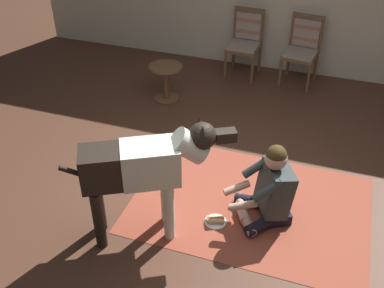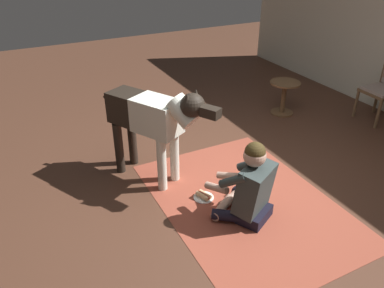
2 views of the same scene
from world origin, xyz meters
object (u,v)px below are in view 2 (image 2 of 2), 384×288
(person_sitting_on_floor, at_px, (249,188))
(large_dog, at_px, (153,118))
(round_side_table, at_px, (284,95))
(hot_dog_on_plate, at_px, (204,196))

(person_sitting_on_floor, bearing_deg, large_dog, -151.39)
(round_side_table, bearing_deg, large_dog, -72.19)
(large_dog, bearing_deg, hot_dog_on_plate, 28.61)
(large_dog, distance_m, hot_dog_on_plate, 0.98)
(hot_dog_on_plate, xyz_separation_m, round_side_table, (-1.35, 2.11, 0.28))
(large_dog, bearing_deg, person_sitting_on_floor, 28.61)
(large_dog, height_order, round_side_table, large_dog)
(hot_dog_on_plate, bearing_deg, large_dog, -151.39)
(hot_dog_on_plate, bearing_deg, person_sitting_on_floor, 28.61)
(person_sitting_on_floor, distance_m, large_dog, 1.24)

